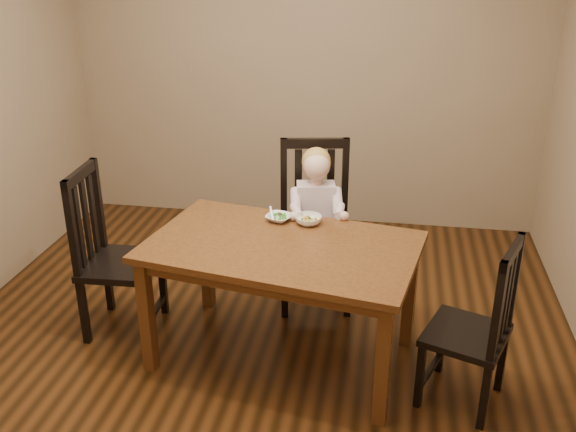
% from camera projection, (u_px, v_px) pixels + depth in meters
% --- Properties ---
extents(room, '(4.01, 4.01, 2.71)m').
position_uv_depth(room, '(254.00, 135.00, 3.57)').
color(room, '#4A270F').
rests_on(room, ground).
extents(dining_table, '(1.66, 1.17, 0.76)m').
position_uv_depth(dining_table, '(282.00, 258.00, 3.68)').
color(dining_table, '#472110').
rests_on(dining_table, room).
extents(chair_child, '(0.57, 0.55, 1.13)m').
position_uv_depth(chair_child, '(315.00, 227.00, 4.38)').
color(chair_child, black).
rests_on(chair_child, room).
extents(chair_left, '(0.47, 0.49, 1.09)m').
position_uv_depth(chair_left, '(112.00, 255.00, 4.04)').
color(chair_left, black).
rests_on(chair_left, room).
extents(chair_right, '(0.53, 0.54, 0.98)m').
position_uv_depth(chair_right, '(476.00, 328.00, 3.37)').
color(chair_right, black).
rests_on(chair_right, room).
extents(toddler, '(0.40, 0.47, 0.57)m').
position_uv_depth(toddler, '(316.00, 211.00, 4.27)').
color(toddler, silver).
rests_on(toddler, chair_child).
extents(bowl_peas, '(0.19, 0.19, 0.04)m').
position_uv_depth(bowl_peas, '(279.00, 218.00, 3.94)').
color(bowl_peas, white).
rests_on(bowl_peas, dining_table).
extents(bowl_veg, '(0.17, 0.17, 0.05)m').
position_uv_depth(bowl_veg, '(308.00, 220.00, 3.89)').
color(bowl_veg, white).
rests_on(bowl_veg, dining_table).
extents(fork, '(0.05, 0.11, 0.04)m').
position_uv_depth(fork, '(272.00, 214.00, 3.92)').
color(fork, silver).
rests_on(fork, bowl_peas).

